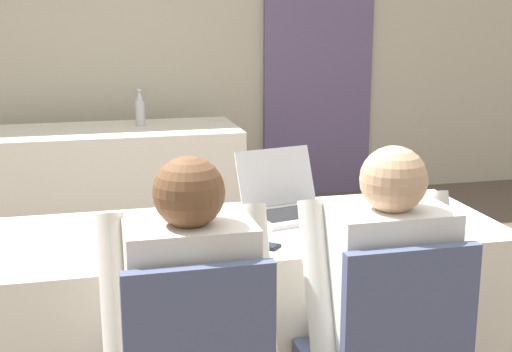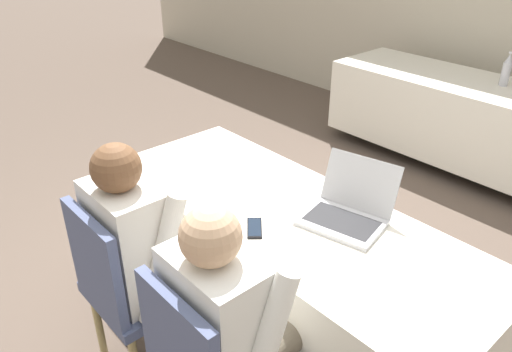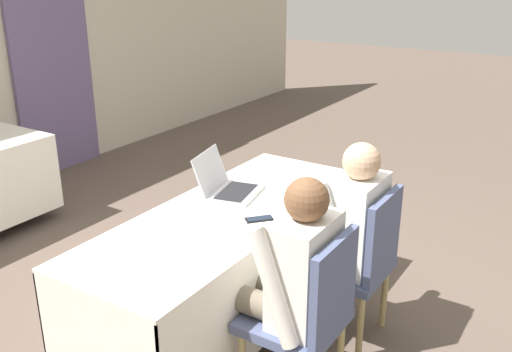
{
  "view_description": "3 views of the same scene",
  "coord_description": "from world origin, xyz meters",
  "px_view_note": "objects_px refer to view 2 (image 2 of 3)",
  "views": [
    {
      "loc": [
        -0.57,
        -2.51,
        1.55
      ],
      "look_at": [
        0.0,
        -0.19,
        0.98
      ],
      "focal_mm": 50.0,
      "sensor_mm": 36.0,
      "label": 1
    },
    {
      "loc": [
        1.33,
        -1.38,
        1.95
      ],
      "look_at": [
        0.0,
        -0.19,
        0.98
      ],
      "focal_mm": 35.0,
      "sensor_mm": 36.0,
      "label": 2
    },
    {
      "loc": [
        -2.33,
        -1.69,
        2.02
      ],
      "look_at": [
        0.0,
        -0.19,
        0.98
      ],
      "focal_mm": 40.0,
      "sensor_mm": 36.0,
      "label": 3
    }
  ],
  "objects_px": {
    "water_bottle": "(506,70)",
    "laptop": "(347,210)",
    "cell_phone": "(255,228)",
    "person_checkered_shirt": "(145,245)",
    "chair_near_left": "(128,284)",
    "person_white_shirt": "(233,321)"
  },
  "relations": [
    {
      "from": "laptop",
      "to": "cell_phone",
      "type": "bearing_deg",
      "value": -134.25
    },
    {
      "from": "water_bottle",
      "to": "person_checkered_shirt",
      "type": "distance_m",
      "value": 3.08
    },
    {
      "from": "person_white_shirt",
      "to": "water_bottle",
      "type": "bearing_deg",
      "value": -81.26
    },
    {
      "from": "water_bottle",
      "to": "person_white_shirt",
      "type": "distance_m",
      "value": 3.11
    },
    {
      "from": "cell_phone",
      "to": "water_bottle",
      "type": "xyz_separation_m",
      "value": [
        -0.18,
        2.7,
        0.11
      ]
    },
    {
      "from": "water_bottle",
      "to": "laptop",
      "type": "bearing_deg",
      "value": -80.55
    },
    {
      "from": "laptop",
      "to": "person_white_shirt",
      "type": "relative_size",
      "value": 0.35
    },
    {
      "from": "chair_near_left",
      "to": "person_white_shirt",
      "type": "relative_size",
      "value": 0.77
    },
    {
      "from": "chair_near_left",
      "to": "cell_phone",
      "type": "bearing_deg",
      "value": -123.42
    },
    {
      "from": "cell_phone",
      "to": "person_checkered_shirt",
      "type": "distance_m",
      "value": 0.48
    },
    {
      "from": "cell_phone",
      "to": "chair_near_left",
      "type": "distance_m",
      "value": 0.61
    },
    {
      "from": "laptop",
      "to": "water_bottle",
      "type": "height_order",
      "value": "water_bottle"
    },
    {
      "from": "person_checkered_shirt",
      "to": "water_bottle",
      "type": "bearing_deg",
      "value": -92.44
    },
    {
      "from": "cell_phone",
      "to": "chair_near_left",
      "type": "xyz_separation_m",
      "value": [
        -0.31,
        -0.47,
        -0.24
      ]
    },
    {
      "from": "laptop",
      "to": "water_bottle",
      "type": "bearing_deg",
      "value": 86.58
    },
    {
      "from": "water_bottle",
      "to": "chair_near_left",
      "type": "distance_m",
      "value": 3.19
    },
    {
      "from": "person_white_shirt",
      "to": "laptop",
      "type": "bearing_deg",
      "value": -83.6
    },
    {
      "from": "water_bottle",
      "to": "chair_near_left",
      "type": "relative_size",
      "value": 0.29
    },
    {
      "from": "person_checkered_shirt",
      "to": "person_white_shirt",
      "type": "distance_m",
      "value": 0.6
    },
    {
      "from": "cell_phone",
      "to": "chair_near_left",
      "type": "bearing_deg",
      "value": -172.47
    },
    {
      "from": "cell_phone",
      "to": "laptop",
      "type": "bearing_deg",
      "value": 9.58
    },
    {
      "from": "laptop",
      "to": "person_checkered_shirt",
      "type": "bearing_deg",
      "value": -139.01
    }
  ]
}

